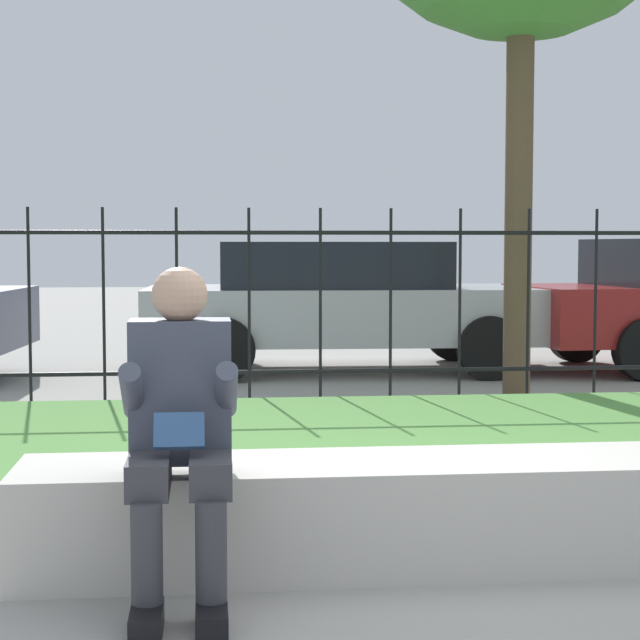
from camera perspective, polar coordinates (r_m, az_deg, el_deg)
ground_plane at (r=4.57m, az=5.64°, el=-12.81°), size 60.00×60.00×0.00m
stone_bench at (r=4.48m, az=3.51°, el=-10.53°), size 2.99×0.60×0.44m
person_seated_reader at (r=4.00m, az=-7.47°, el=-5.34°), size 0.42×0.73×1.24m
grass_berm at (r=6.58m, az=1.85°, el=-6.69°), size 9.30×2.85×0.20m
iron_fence at (r=8.43m, az=0.02°, el=0.77°), size 7.30×0.03×1.61m
car_parked_center at (r=11.23m, az=1.29°, el=0.98°), size 4.26×2.08×1.35m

